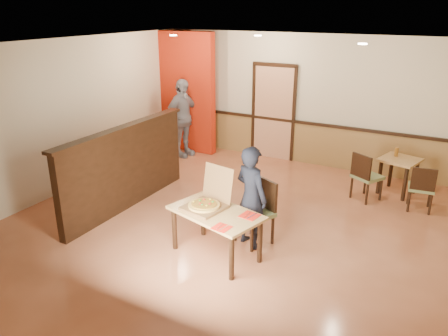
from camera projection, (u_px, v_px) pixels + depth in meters
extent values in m
plane|color=#CC784F|center=(234.00, 226.00, 7.00)|extent=(7.00, 7.00, 0.00)
plane|color=black|center=(236.00, 46.00, 6.02)|extent=(7.00, 7.00, 0.00)
plane|color=beige|center=(309.00, 101.00, 9.39)|extent=(7.00, 0.00, 7.00)
plane|color=beige|center=(67.00, 116.00, 8.08)|extent=(0.00, 7.00, 7.00)
cube|color=olive|center=(306.00, 143.00, 9.70)|extent=(7.00, 0.04, 0.90)
cube|color=black|center=(307.00, 123.00, 9.52)|extent=(7.00, 0.06, 0.06)
cube|color=tan|center=(273.00, 113.00, 9.84)|extent=(0.90, 0.06, 2.10)
cube|color=black|center=(126.00, 169.00, 7.49)|extent=(0.14, 3.00, 1.40)
cube|color=black|center=(122.00, 128.00, 7.24)|extent=(0.20, 3.10, 0.05)
cube|color=#AF220C|center=(184.00, 93.00, 10.28)|extent=(1.60, 0.20, 2.78)
cylinder|color=beige|center=(173.00, 35.00, 8.54)|extent=(0.14, 0.14, 0.02)
cylinder|color=beige|center=(258.00, 36.00, 8.44)|extent=(0.14, 0.14, 0.02)
cylinder|color=beige|center=(363.00, 44.00, 6.64)|extent=(0.14, 0.14, 0.02)
cube|color=tan|center=(216.00, 213.00, 5.97)|extent=(1.42, 1.04, 0.04)
cylinder|color=black|center=(175.00, 229.00, 6.26)|extent=(0.07, 0.07, 0.64)
cylinder|color=black|center=(203.00, 216.00, 6.65)|extent=(0.07, 0.07, 0.64)
cylinder|color=black|center=(232.00, 258.00, 5.54)|extent=(0.07, 0.07, 0.64)
cylinder|color=black|center=(260.00, 241.00, 5.93)|extent=(0.07, 0.07, 0.64)
cube|color=olive|center=(254.00, 213.00, 6.38)|extent=(0.63, 0.63, 0.06)
cube|color=black|center=(266.00, 194.00, 6.41)|extent=(0.43, 0.24, 0.45)
cylinder|color=black|center=(235.00, 228.00, 6.52)|extent=(0.05, 0.05, 0.41)
cylinder|color=black|center=(256.00, 221.00, 6.73)|extent=(0.05, 0.05, 0.41)
cylinder|color=black|center=(252.00, 239.00, 6.22)|extent=(0.05, 0.05, 0.41)
cylinder|color=black|center=(273.00, 231.00, 6.43)|extent=(0.05, 0.05, 0.41)
cube|color=olive|center=(367.00, 177.00, 7.85)|extent=(0.60, 0.60, 0.06)
cube|color=black|center=(361.00, 166.00, 7.66)|extent=(0.38, 0.24, 0.42)
cylinder|color=black|center=(381.00, 191.00, 7.88)|extent=(0.04, 0.04, 0.38)
cylinder|color=black|center=(367.00, 195.00, 7.70)|extent=(0.04, 0.04, 0.38)
cylinder|color=black|center=(365.00, 184.00, 8.17)|extent=(0.04, 0.04, 0.38)
cylinder|color=black|center=(351.00, 188.00, 7.99)|extent=(0.04, 0.04, 0.38)
cube|color=olive|center=(421.00, 188.00, 7.45)|extent=(0.45, 0.45, 0.05)
cube|color=black|center=(424.00, 179.00, 7.22)|extent=(0.39, 0.08, 0.39)
cylinder|color=black|center=(429.00, 198.00, 7.62)|extent=(0.04, 0.04, 0.35)
cylinder|color=black|center=(430.00, 205.00, 7.33)|extent=(0.04, 0.04, 0.35)
cylinder|color=black|center=(409.00, 195.00, 7.74)|extent=(0.04, 0.04, 0.35)
cylinder|color=black|center=(409.00, 202.00, 7.44)|extent=(0.04, 0.04, 0.35)
cube|color=tan|center=(400.00, 160.00, 8.02)|extent=(0.79, 0.79, 0.04)
cylinder|color=black|center=(379.00, 177.00, 8.13)|extent=(0.07, 0.07, 0.64)
cylinder|color=black|center=(391.00, 171.00, 8.45)|extent=(0.07, 0.07, 0.64)
cylinder|color=black|center=(405.00, 184.00, 7.82)|extent=(0.07, 0.07, 0.64)
cylinder|color=black|center=(416.00, 177.00, 8.14)|extent=(0.07, 0.07, 0.64)
imported|color=black|center=(251.00, 197.00, 6.23)|extent=(0.65, 0.54, 1.52)
imported|color=gray|center=(182.00, 118.00, 9.99)|extent=(0.62, 1.12, 1.80)
cube|color=brown|center=(204.00, 207.00, 6.04)|extent=(0.60, 0.60, 0.04)
cube|color=brown|center=(218.00, 183.00, 6.17)|extent=(0.52, 0.19, 0.50)
cylinder|color=#E4B853|center=(204.00, 205.00, 6.03)|extent=(0.57, 0.57, 0.03)
cube|color=red|center=(222.00, 228.00, 5.53)|extent=(0.24, 0.24, 0.00)
cylinder|color=white|center=(220.00, 227.00, 5.54)|extent=(0.03, 0.18, 0.01)
cube|color=white|center=(224.00, 228.00, 5.52)|extent=(0.04, 0.19, 0.00)
cube|color=red|center=(250.00, 216.00, 5.84)|extent=(0.26, 0.26, 0.01)
cylinder|color=white|center=(248.00, 215.00, 5.86)|extent=(0.04, 0.20, 0.01)
cube|color=white|center=(252.00, 216.00, 5.83)|extent=(0.05, 0.21, 0.00)
cylinder|color=brown|center=(396.00, 152.00, 8.12)|extent=(0.07, 0.07, 0.17)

